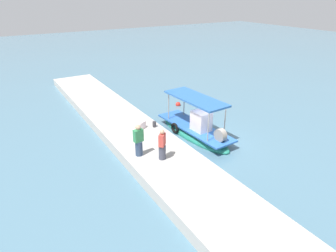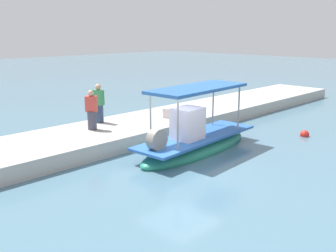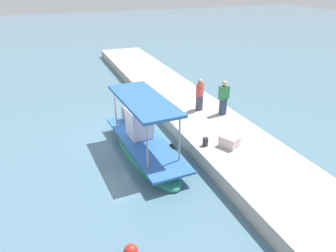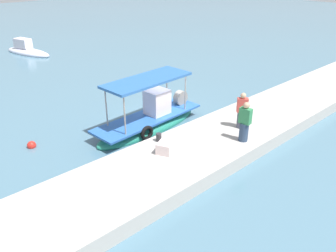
{
  "view_description": "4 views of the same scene",
  "coord_description": "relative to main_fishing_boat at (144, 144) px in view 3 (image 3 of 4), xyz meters",
  "views": [
    {
      "loc": [
        12.63,
        -10.93,
        8.75
      ],
      "look_at": [
        -1.7,
        -2.25,
        1.0
      ],
      "focal_mm": 31.31,
      "sensor_mm": 36.0,
      "label": 1
    },
    {
      "loc": [
        10.05,
        9.36,
        4.75
      ],
      "look_at": [
        -1.34,
        -2.0,
        0.77
      ],
      "focal_mm": 40.88,
      "sensor_mm": 36.0,
      "label": 2
    },
    {
      "loc": [
        -13.3,
        3.22,
        7.27
      ],
      "look_at": [
        -0.77,
        -1.73,
        0.87
      ],
      "focal_mm": 34.2,
      "sensor_mm": 36.0,
      "label": 3
    },
    {
      "loc": [
        -11.48,
        -12.82,
        7.87
      ],
      "look_at": [
        -2.06,
        -2.57,
        1.11
      ],
      "focal_mm": 37.26,
      "sensor_mm": 36.0,
      "label": 4
    }
  ],
  "objects": [
    {
      "name": "dock_quay",
      "position": [
        1.31,
        -3.67,
        -0.12
      ],
      "size": [
        36.0,
        3.73,
        0.64
      ],
      "primitive_type": "cube",
      "color": "#B3AFA8",
      "rests_on": "ground_plane"
    },
    {
      "name": "fisherman_near_bollard",
      "position": [
        1.35,
        -4.74,
        1.01
      ],
      "size": [
        0.44,
        0.54,
        1.8
      ],
      "color": "#2E405C",
      "rests_on": "dock_quay"
    },
    {
      "name": "fisherman_by_crate",
      "position": [
        2.33,
        -3.87,
        0.98
      ],
      "size": [
        0.54,
        0.54,
        1.72
      ],
      "color": "#404252",
      "rests_on": "dock_quay"
    },
    {
      "name": "mooring_bollard",
      "position": [
        -1.4,
        -2.29,
        0.38
      ],
      "size": [
        0.24,
        0.24,
        0.37
      ],
      "primitive_type": "cylinder",
      "color": "#2D2D33",
      "rests_on": "dock_quay"
    },
    {
      "name": "ground_plane",
      "position": [
        1.31,
        0.38,
        -0.44
      ],
      "size": [
        120.0,
        120.0,
        0.0
      ],
      "primitive_type": "plane",
      "color": "slate"
    },
    {
      "name": "cargo_crate",
      "position": [
        -1.83,
        -3.21,
        0.43
      ],
      "size": [
        0.92,
        0.85,
        0.46
      ],
      "primitive_type": "cube",
      "rotation": [
        0.0,
        0.0,
        0.45
      ],
      "color": "silver",
      "rests_on": "dock_quay"
    },
    {
      "name": "main_fishing_boat",
      "position": [
        0.0,
        0.0,
        0.0
      ],
      "size": [
        6.43,
        2.15,
        2.99
      ],
      "color": "#278A71",
      "rests_on": "ground_plane"
    },
    {
      "name": "marker_buoy",
      "position": [
        -5.32,
        2.12,
        -0.36
      ],
      "size": [
        0.41,
        0.41,
        0.41
      ],
      "color": "red",
      "rests_on": "ground_plane"
    }
  ]
}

